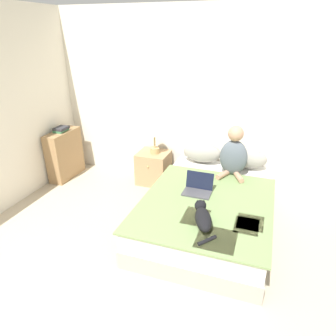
% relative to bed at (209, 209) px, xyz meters
% --- Properties ---
extents(wall_back, '(5.17, 0.05, 2.55)m').
position_rel_bed_xyz_m(wall_back, '(-0.56, 1.14, 1.06)').
color(wall_back, silver).
rests_on(wall_back, ground_plane).
extents(bed, '(1.46, 2.14, 0.43)m').
position_rel_bed_xyz_m(bed, '(0.00, 0.00, 0.00)').
color(bed, '#9E998E').
rests_on(bed, ground_plane).
extents(pillow_near, '(0.56, 0.27, 0.28)m').
position_rel_bed_xyz_m(pillow_near, '(-0.32, 0.92, 0.36)').
color(pillow_near, gray).
rests_on(pillow_near, bed).
extents(pillow_far, '(0.56, 0.27, 0.28)m').
position_rel_bed_xyz_m(pillow_far, '(0.32, 0.92, 0.36)').
color(pillow_far, gray).
rests_on(pillow_far, bed).
extents(person_sitting, '(0.37, 0.36, 0.67)m').
position_rel_bed_xyz_m(person_sitting, '(0.17, 0.63, 0.51)').
color(person_sitting, slate).
rests_on(person_sitting, bed).
extents(cat_tabby, '(0.31, 0.58, 0.18)m').
position_rel_bed_xyz_m(cat_tabby, '(0.05, -0.63, 0.30)').
color(cat_tabby, black).
rests_on(cat_tabby, bed).
extents(laptop_open, '(0.34, 0.26, 0.23)m').
position_rel_bed_xyz_m(laptop_open, '(-0.15, -0.01, 0.27)').
color(laptop_open, '#424247').
rests_on(laptop_open, bed).
extents(nightstand, '(0.47, 0.45, 0.50)m').
position_rel_bed_xyz_m(nightstand, '(-1.07, 0.85, 0.04)').
color(nightstand, tan).
rests_on(nightstand, ground_plane).
extents(table_lamp, '(0.24, 0.24, 0.50)m').
position_rel_bed_xyz_m(table_lamp, '(-1.04, 0.84, 0.64)').
color(table_lamp, tan).
rests_on(table_lamp, nightstand).
extents(bookshelf, '(0.24, 0.66, 0.77)m').
position_rel_bed_xyz_m(bookshelf, '(-2.50, 0.58, 0.17)').
color(bookshelf, '#99754C').
rests_on(bookshelf, ground_plane).
extents(book_stack_top, '(0.18, 0.23, 0.07)m').
position_rel_bed_xyz_m(book_stack_top, '(-2.49, 0.58, 0.60)').
color(book_stack_top, '#3D7A51').
rests_on(book_stack_top, bookshelf).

